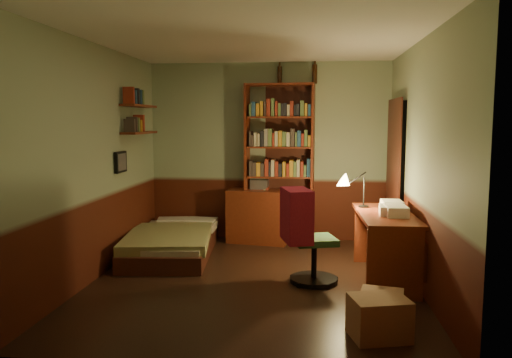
# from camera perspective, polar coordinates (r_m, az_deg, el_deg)

# --- Properties ---
(floor) EXTENTS (3.50, 4.00, 0.02)m
(floor) POSITION_cam_1_polar(r_m,az_deg,el_deg) (5.63, -0.28, -11.59)
(floor) COLOR black
(floor) RESTS_ON ground
(ceiling) EXTENTS (3.50, 4.00, 0.02)m
(ceiling) POSITION_cam_1_polar(r_m,az_deg,el_deg) (5.42, -0.29, 15.76)
(ceiling) COLOR silver
(ceiling) RESTS_ON wall_back
(wall_back) EXTENTS (3.50, 0.02, 2.60)m
(wall_back) POSITION_cam_1_polar(r_m,az_deg,el_deg) (7.36, 1.47, 3.11)
(wall_back) COLOR gray
(wall_back) RESTS_ON ground
(wall_left) EXTENTS (0.02, 4.00, 2.60)m
(wall_left) POSITION_cam_1_polar(r_m,az_deg,el_deg) (5.83, -17.74, 1.88)
(wall_left) COLOR gray
(wall_left) RESTS_ON ground
(wall_right) EXTENTS (0.02, 4.00, 2.60)m
(wall_right) POSITION_cam_1_polar(r_m,az_deg,el_deg) (5.46, 18.41, 1.56)
(wall_right) COLOR gray
(wall_right) RESTS_ON ground
(wall_front) EXTENTS (3.50, 0.02, 2.60)m
(wall_front) POSITION_cam_1_polar(r_m,az_deg,el_deg) (3.39, -4.10, -0.99)
(wall_front) COLOR gray
(wall_front) RESTS_ON ground
(doorway) EXTENTS (0.06, 0.90, 2.00)m
(doorway) POSITION_cam_1_polar(r_m,az_deg,el_deg) (6.75, 15.66, -0.01)
(doorway) COLOR black
(doorway) RESTS_ON ground
(door_trim) EXTENTS (0.02, 0.98, 2.08)m
(door_trim) POSITION_cam_1_polar(r_m,az_deg,el_deg) (6.75, 15.37, -0.00)
(door_trim) COLOR #3C1A12
(door_trim) RESTS_ON ground
(bed) EXTENTS (1.15, 1.93, 0.55)m
(bed) POSITION_cam_1_polar(r_m,az_deg,el_deg) (6.70, -9.56, -6.19)
(bed) COLOR olive
(bed) RESTS_ON ground
(dresser) EXTENTS (0.92, 0.56, 0.77)m
(dresser) POSITION_cam_1_polar(r_m,az_deg,el_deg) (7.25, 0.27, -4.26)
(dresser) COLOR #5D2111
(dresser) RESTS_ON ground
(mini_stereo) EXTENTS (0.26, 0.21, 0.14)m
(mini_stereo) POSITION_cam_1_polar(r_m,az_deg,el_deg) (7.30, 0.39, -0.59)
(mini_stereo) COLOR #B2B2B7
(mini_stereo) RESTS_ON dresser
(bookshelf) EXTENTS (1.00, 0.38, 2.28)m
(bookshelf) POSITION_cam_1_polar(r_m,az_deg,el_deg) (7.20, 2.71, 1.76)
(bookshelf) COLOR #5D2111
(bookshelf) RESTS_ON ground
(bottle_left) EXTENTS (0.07, 0.07, 0.25)m
(bottle_left) POSITION_cam_1_polar(r_m,az_deg,el_deg) (7.32, 2.72, 11.76)
(bottle_left) COLOR black
(bottle_left) RESTS_ON bookshelf
(bottle_right) EXTENTS (0.08, 0.08, 0.27)m
(bottle_right) POSITION_cam_1_polar(r_m,az_deg,el_deg) (7.30, 6.73, 11.82)
(bottle_right) COLOR black
(bottle_right) RESTS_ON bookshelf
(desk) EXTENTS (0.62, 1.41, 0.74)m
(desk) POSITION_cam_1_polar(r_m,az_deg,el_deg) (5.75, 14.50, -7.46)
(desk) COLOR #5D2111
(desk) RESTS_ON ground
(paper_stack) EXTENTS (0.27, 0.31, 0.11)m
(paper_stack) POSITION_cam_1_polar(r_m,az_deg,el_deg) (5.71, 15.37, -3.21)
(paper_stack) COLOR silver
(paper_stack) RESTS_ON desk
(desk_lamp) EXTENTS (0.22, 0.22, 0.62)m
(desk_lamp) POSITION_cam_1_polar(r_m,az_deg,el_deg) (5.96, 12.26, -0.23)
(desk_lamp) COLOR black
(desk_lamp) RESTS_ON desk
(office_chair) EXTENTS (0.63, 0.58, 1.04)m
(office_chair) POSITION_cam_1_polar(r_m,az_deg,el_deg) (5.45, 6.68, -6.43)
(office_chair) COLOR #2C552C
(office_chair) RESTS_ON ground
(red_jacket) EXTENTS (0.39, 0.53, 0.57)m
(red_jacket) POSITION_cam_1_polar(r_m,az_deg,el_deg) (5.21, 5.47, 1.94)
(red_jacket) COLOR #A41A34
(red_jacket) RESTS_ON office_chair
(wall_shelf_lower) EXTENTS (0.20, 0.90, 0.03)m
(wall_shelf_lower) POSITION_cam_1_polar(r_m,az_deg,el_deg) (6.80, -13.15, 5.18)
(wall_shelf_lower) COLOR #5D2111
(wall_shelf_lower) RESTS_ON wall_left
(wall_shelf_upper) EXTENTS (0.20, 0.90, 0.03)m
(wall_shelf_upper) POSITION_cam_1_polar(r_m,az_deg,el_deg) (6.80, -13.22, 8.13)
(wall_shelf_upper) COLOR #5D2111
(wall_shelf_upper) RESTS_ON wall_left
(framed_picture) EXTENTS (0.04, 0.32, 0.26)m
(framed_picture) POSITION_cam_1_polar(r_m,az_deg,el_deg) (6.37, -15.22, 1.89)
(framed_picture) COLOR black
(framed_picture) RESTS_ON wall_left
(cardboard_box_a) EXTENTS (0.52, 0.46, 0.33)m
(cardboard_box_a) POSITION_cam_1_polar(r_m,az_deg,el_deg) (4.30, 13.88, -15.14)
(cardboard_box_a) COLOR #966C4D
(cardboard_box_a) RESTS_ON ground
(cardboard_box_b) EXTENTS (0.42, 0.37, 0.26)m
(cardboard_box_b) POSITION_cam_1_polar(r_m,az_deg,el_deg) (4.68, 14.16, -13.83)
(cardboard_box_b) COLOR #966C4D
(cardboard_box_b) RESTS_ON ground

